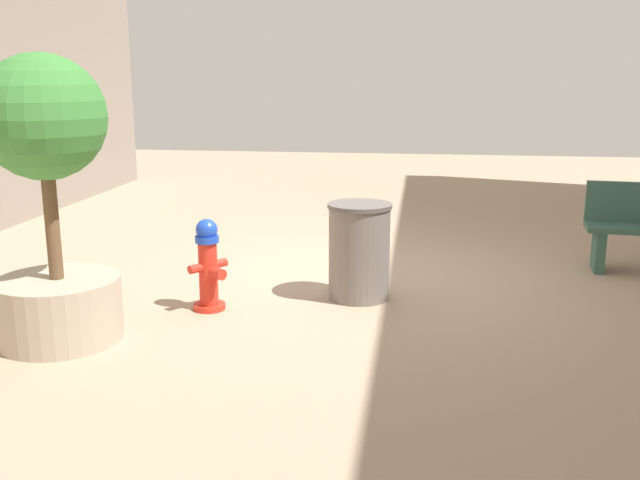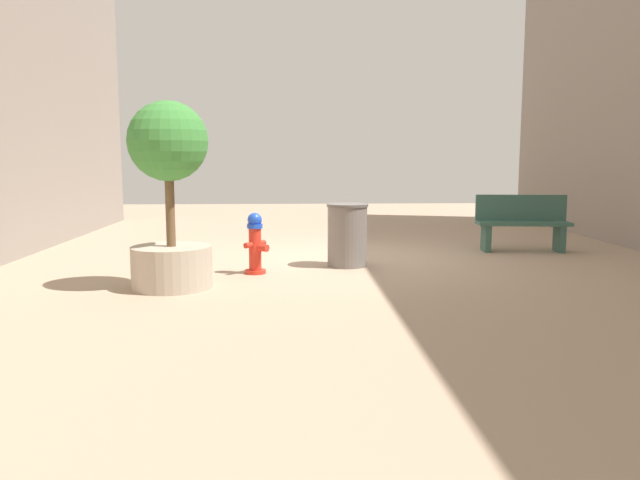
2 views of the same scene
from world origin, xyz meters
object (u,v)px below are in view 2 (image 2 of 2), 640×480
fire_hydrant (255,243)px  planter_tree (169,187)px  bench_near (522,222)px  trash_bin (347,235)px

fire_hydrant → planter_tree: (0.97, 0.89, 0.81)m
fire_hydrant → bench_near: 4.79m
fire_hydrant → bench_near: bearing=-157.0°
bench_near → trash_bin: bearing=23.4°
trash_bin → planter_tree: bearing=32.0°
fire_hydrant → trash_bin: size_ratio=0.92×
bench_near → planter_tree: planter_tree is taller
bench_near → planter_tree: (5.37, 2.76, 0.74)m
trash_bin → fire_hydrant: bearing=22.2°
bench_near → planter_tree: size_ratio=0.69×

